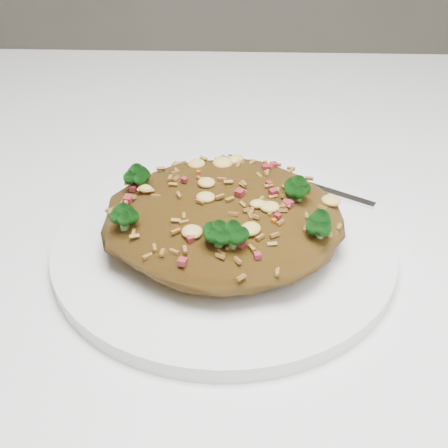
% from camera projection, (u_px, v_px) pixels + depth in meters
% --- Properties ---
extents(dining_table, '(1.20, 0.80, 0.75)m').
position_uv_depth(dining_table, '(296.00, 274.00, 0.65)').
color(dining_table, white).
rests_on(dining_table, ground).
extents(plate, '(0.29, 0.29, 0.01)m').
position_uv_depth(plate, '(224.00, 245.00, 0.53)').
color(plate, white).
rests_on(plate, dining_table).
extents(fried_rice, '(0.20, 0.18, 0.06)m').
position_uv_depth(fried_rice, '(224.00, 211.00, 0.51)').
color(fried_rice, brown).
rests_on(fried_rice, plate).
extents(fork, '(0.15, 0.09, 0.00)m').
position_uv_depth(fork, '(302.00, 183.00, 0.60)').
color(fork, silver).
rests_on(fork, plate).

